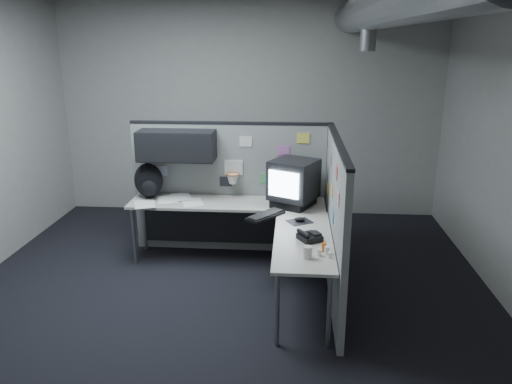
# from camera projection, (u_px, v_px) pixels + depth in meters

# --- Properties ---
(room) EXTENTS (5.62, 5.62, 3.22)m
(room) POSITION_uv_depth(u_px,v_px,m) (282.00, 93.00, 4.50)
(room) COLOR black
(room) RESTS_ON ground
(partition_back) EXTENTS (2.44, 0.42, 1.63)m
(partition_back) POSITION_uv_depth(u_px,v_px,m) (217.00, 174.00, 6.05)
(partition_back) COLOR gray
(partition_back) RESTS_ON ground
(partition_right) EXTENTS (0.07, 2.23, 1.63)m
(partition_right) POSITION_uv_depth(u_px,v_px,m) (335.00, 220.00, 5.03)
(partition_right) COLOR gray
(partition_right) RESTS_ON ground
(desk) EXTENTS (2.31, 2.11, 0.73)m
(desk) POSITION_uv_depth(u_px,v_px,m) (246.00, 220.00, 5.62)
(desk) COLOR #AFAA9E
(desk) RESTS_ON ground
(monitor) EXTENTS (0.63, 0.63, 0.53)m
(monitor) POSITION_uv_depth(u_px,v_px,m) (294.00, 182.00, 5.67)
(monitor) COLOR black
(monitor) RESTS_ON desk
(keyboard) EXTENTS (0.42, 0.48, 0.04)m
(keyboard) POSITION_uv_depth(u_px,v_px,m) (266.00, 215.00, 5.37)
(keyboard) COLOR black
(keyboard) RESTS_ON desk
(mouse) EXTENTS (0.30, 0.28, 0.05)m
(mouse) POSITION_uv_depth(u_px,v_px,m) (300.00, 220.00, 5.23)
(mouse) COLOR black
(mouse) RESTS_ON desk
(phone) EXTENTS (0.26, 0.27, 0.10)m
(phone) POSITION_uv_depth(u_px,v_px,m) (309.00, 237.00, 4.74)
(phone) COLOR black
(phone) RESTS_ON desk
(bottles) EXTENTS (0.13, 0.17, 0.08)m
(bottles) POSITION_uv_depth(u_px,v_px,m) (325.00, 251.00, 4.43)
(bottles) COLOR silver
(bottles) RESTS_ON desk
(cup) EXTENTS (0.10, 0.10, 0.11)m
(cup) POSITION_uv_depth(u_px,v_px,m) (308.00, 252.00, 4.34)
(cup) COLOR beige
(cup) RESTS_ON desk
(papers) EXTENTS (0.86, 0.69, 0.01)m
(papers) POSITION_uv_depth(u_px,v_px,m) (172.00, 201.00, 5.90)
(papers) COLOR white
(papers) RESTS_ON desk
(backpack) EXTENTS (0.35, 0.32, 0.42)m
(backpack) POSITION_uv_depth(u_px,v_px,m) (149.00, 181.00, 5.99)
(backpack) COLOR black
(backpack) RESTS_ON desk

